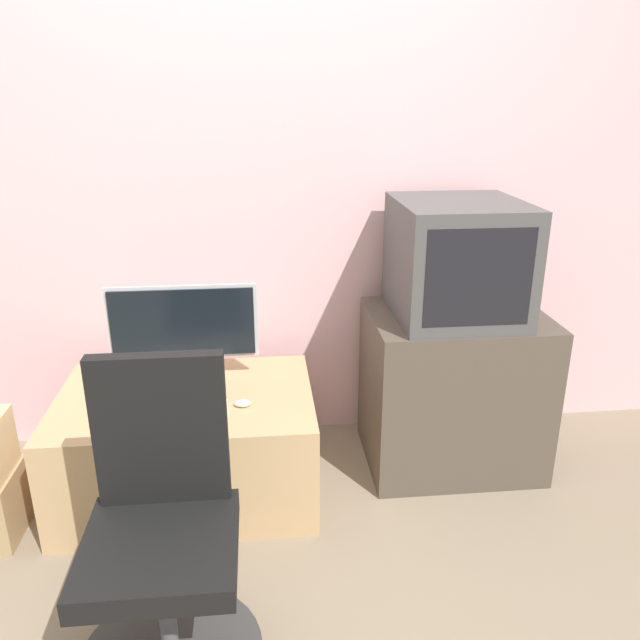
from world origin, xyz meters
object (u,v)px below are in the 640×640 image
keyboard (178,410)px  crt_tv (457,260)px  mouse (243,403)px  main_monitor (184,332)px  office_chair (164,548)px

keyboard → crt_tv: (1.13, 0.26, 0.49)m
mouse → main_monitor: bearing=131.2°
crt_tv → office_chair: crt_tv is taller
main_monitor → crt_tv: 1.16m
crt_tv → mouse: bearing=-164.4°
keyboard → office_chair: 0.67m
keyboard → crt_tv: bearing=12.9°
mouse → crt_tv: bearing=15.6°
main_monitor → office_chair: office_chair is taller
crt_tv → main_monitor: bearing=178.9°
keyboard → office_chair: bearing=-87.7°
mouse → office_chair: 0.72m
main_monitor → mouse: (0.24, -0.27, -0.20)m
main_monitor → keyboard: main_monitor is taller
main_monitor → mouse: main_monitor is taller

